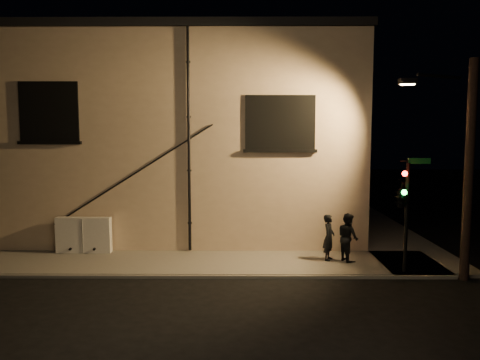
{
  "coord_description": "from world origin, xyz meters",
  "views": [
    {
      "loc": [
        0.22,
        -14.51,
        4.59
      ],
      "look_at": [
        0.11,
        1.8,
        2.96
      ],
      "focal_mm": 35.0,
      "sensor_mm": 36.0,
      "label": 1
    }
  ],
  "objects_px": {
    "pedestrian_b": "(348,237)",
    "streetlamp_pole": "(465,163)",
    "traffic_signal": "(402,196)",
    "utility_cabinet": "(84,235)",
    "pedestrian_a": "(329,237)"
  },
  "relations": [
    {
      "from": "pedestrian_a",
      "to": "traffic_signal",
      "type": "xyz_separation_m",
      "value": [
        2.0,
        -1.52,
        1.68
      ]
    },
    {
      "from": "utility_cabinet",
      "to": "streetlamp_pole",
      "type": "distance_m",
      "value": 13.44
    },
    {
      "from": "pedestrian_a",
      "to": "pedestrian_b",
      "type": "xyz_separation_m",
      "value": [
        0.65,
        -0.11,
        0.03
      ]
    },
    {
      "from": "pedestrian_a",
      "to": "traffic_signal",
      "type": "relative_size",
      "value": 0.44
    },
    {
      "from": "pedestrian_b",
      "to": "streetlamp_pole",
      "type": "distance_m",
      "value": 4.48
    },
    {
      "from": "traffic_signal",
      "to": "streetlamp_pole",
      "type": "relative_size",
      "value": 0.54
    },
    {
      "from": "utility_cabinet",
      "to": "pedestrian_a",
      "type": "distance_m",
      "value": 9.07
    },
    {
      "from": "traffic_signal",
      "to": "utility_cabinet",
      "type": "bearing_deg",
      "value": 167.15
    },
    {
      "from": "utility_cabinet",
      "to": "pedestrian_a",
      "type": "bearing_deg",
      "value": -6.28
    },
    {
      "from": "pedestrian_b",
      "to": "traffic_signal",
      "type": "relative_size",
      "value": 0.46
    },
    {
      "from": "utility_cabinet",
      "to": "pedestrian_b",
      "type": "bearing_deg",
      "value": -6.53
    },
    {
      "from": "utility_cabinet",
      "to": "pedestrian_b",
      "type": "height_order",
      "value": "pedestrian_b"
    },
    {
      "from": "pedestrian_b",
      "to": "streetlamp_pole",
      "type": "bearing_deg",
      "value": -135.82
    },
    {
      "from": "pedestrian_b",
      "to": "traffic_signal",
      "type": "distance_m",
      "value": 2.55
    },
    {
      "from": "pedestrian_b",
      "to": "streetlamp_pole",
      "type": "xyz_separation_m",
      "value": [
        3.18,
        -1.65,
        2.7
      ]
    }
  ]
}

